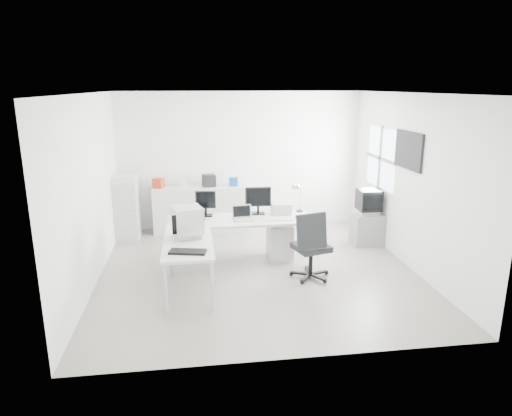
{
  "coord_description": "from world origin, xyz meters",
  "views": [
    {
      "loc": [
        -0.98,
        -6.82,
        2.91
      ],
      "look_at": [
        0.0,
        0.2,
        1.0
      ],
      "focal_mm": 32.0,
      "sensor_mm": 36.0,
      "label": 1
    }
  ],
  "objects": [
    {
      "name": "window",
      "position": [
        2.48,
        1.2,
        1.6
      ],
      "size": [
        0.02,
        1.2,
        1.1
      ],
      "primitive_type": null,
      "color": "white",
      "rests_on": "right_wall"
    },
    {
      "name": "main_desk",
      "position": [
        -0.24,
        0.47,
        0.38
      ],
      "size": [
        2.4,
        0.8,
        0.75
      ],
      "primitive_type": null,
      "color": "silver",
      "rests_on": "floor"
    },
    {
      "name": "white_keyboard",
      "position": [
        0.41,
        0.32,
        0.76
      ],
      "size": [
        0.46,
        0.17,
        0.02
      ],
      "primitive_type": "cube",
      "rotation": [
        0.0,
        0.0,
        -0.08
      ],
      "color": "silver",
      "rests_on": "main_desk"
    },
    {
      "name": "clutter_box_a",
      "position": [
        -1.67,
        2.24,
        1.03
      ],
      "size": [
        0.25,
        0.24,
        0.19
      ],
      "primitive_type": "cube",
      "rotation": [
        0.0,
        0.0,
        -0.42
      ],
      "color": "#B13319",
      "rests_on": "sideboard"
    },
    {
      "name": "right_wall",
      "position": [
        2.5,
        0.0,
        1.4
      ],
      "size": [
        0.02,
        5.0,
        2.8
      ],
      "primitive_type": "cube",
      "color": "white",
      "rests_on": "floor"
    },
    {
      "name": "black_keyboard",
      "position": [
        -1.09,
        -1.03,
        0.77
      ],
      "size": [
        0.52,
        0.3,
        0.03
      ],
      "primitive_type": "cube",
      "rotation": [
        0.0,
        0.0,
        -0.22
      ],
      "color": "black",
      "rests_on": "side_desk"
    },
    {
      "name": "tv_cabinet",
      "position": [
        2.22,
        0.99,
        0.3
      ],
      "size": [
        0.54,
        0.45,
        0.59
      ],
      "primitive_type": "cube",
      "color": "gray",
      "rests_on": "floor"
    },
    {
      "name": "drawer_pedestal",
      "position": [
        0.46,
        0.52,
        0.3
      ],
      "size": [
        0.4,
        0.5,
        0.6
      ],
      "primitive_type": "cube",
      "color": "silver",
      "rests_on": "floor"
    },
    {
      "name": "laser_printer",
      "position": [
        0.51,
        0.69,
        0.84
      ],
      "size": [
        0.33,
        0.29,
        0.19
      ],
      "primitive_type": "cube",
      "rotation": [
        0.0,
        0.0,
        -0.02
      ],
      "color": "#B2B2B2",
      "rests_on": "main_desk"
    },
    {
      "name": "lcd_monitor_small",
      "position": [
        -0.79,
        0.72,
        0.97
      ],
      "size": [
        0.37,
        0.24,
        0.43
      ],
      "primitive_type": null,
      "rotation": [
        0.0,
        0.0,
        -0.14
      ],
      "color": "black",
      "rests_on": "main_desk"
    },
    {
      "name": "clutter_box_b",
      "position": [
        -1.17,
        2.24,
        1.01
      ],
      "size": [
        0.17,
        0.15,
        0.16
      ],
      "primitive_type": "cube",
      "rotation": [
        0.0,
        0.0,
        -0.05
      ],
      "color": "silver",
      "rests_on": "sideboard"
    },
    {
      "name": "office_chair",
      "position": [
        0.78,
        -0.38,
        0.56
      ],
      "size": [
        0.79,
        0.79,
        1.11
      ],
      "primitive_type": null,
      "rotation": [
        0.0,
        0.0,
        0.27
      ],
      "color": "#292C2F",
      "rests_on": "floor"
    },
    {
      "name": "crt_tv",
      "position": [
        2.22,
        0.99,
        0.82
      ],
      "size": [
        0.5,
        0.48,
        0.45
      ],
      "primitive_type": null,
      "color": "black",
      "rests_on": "tv_cabinet"
    },
    {
      "name": "sideboard",
      "position": [
        -0.87,
        2.24,
        0.47
      ],
      "size": [
        1.87,
        0.47,
        0.93
      ],
      "primitive_type": "cube",
      "color": "silver",
      "rests_on": "floor"
    },
    {
      "name": "lcd_monitor_large",
      "position": [
        0.11,
        0.72,
        0.98
      ],
      "size": [
        0.45,
        0.19,
        0.46
      ],
      "primitive_type": null,
      "rotation": [
        0.0,
        0.0,
        -0.04
      ],
      "color": "black",
      "rests_on": "main_desk"
    },
    {
      "name": "wall_picture",
      "position": [
        2.47,
        0.1,
        1.9
      ],
      "size": [
        0.04,
        0.9,
        0.6
      ],
      "primitive_type": null,
      "color": "black",
      "rests_on": "right_wall"
    },
    {
      "name": "white_mouse",
      "position": [
        0.71,
        0.37,
        0.78
      ],
      "size": [
        0.06,
        0.06,
        0.06
      ],
      "primitive_type": "sphere",
      "color": "silver",
      "rests_on": "main_desk"
    },
    {
      "name": "crt_monitor",
      "position": [
        -1.09,
        -0.38,
        0.96
      ],
      "size": [
        0.45,
        0.45,
        0.42
      ],
      "primitive_type": null,
      "rotation": [
        0.0,
        0.0,
        0.25
      ],
      "color": "#B7B7BA",
      "rests_on": "side_desk"
    },
    {
      "name": "floor",
      "position": [
        0.0,
        0.0,
        0.0
      ],
      "size": [
        5.0,
        5.0,
        0.01
      ],
      "primitive_type": "cube",
      "color": "#B3ADA1",
      "rests_on": "ground"
    },
    {
      "name": "left_wall",
      "position": [
        -2.5,
        0.0,
        1.4
      ],
      "size": [
        0.02,
        5.0,
        2.8
      ],
      "primitive_type": "cube",
      "color": "white",
      "rests_on": "floor"
    },
    {
      "name": "ceiling",
      "position": [
        0.0,
        0.0,
        2.8
      ],
      "size": [
        5.0,
        5.0,
        0.01
      ],
      "primitive_type": "cube",
      "color": "white",
      "rests_on": "back_wall"
    },
    {
      "name": "back_wall",
      "position": [
        0.0,
        2.5,
        1.4
      ],
      "size": [
        5.0,
        0.02,
        2.8
      ],
      "primitive_type": "cube",
      "color": "white",
      "rests_on": "floor"
    },
    {
      "name": "clutter_box_d",
      "position": [
        -0.17,
        2.24,
        1.02
      ],
      "size": [
        0.2,
        0.18,
        0.17
      ],
      "primitive_type": "cube",
      "rotation": [
        0.0,
        0.0,
        -0.23
      ],
      "color": "#164CA0",
      "rests_on": "sideboard"
    },
    {
      "name": "side_desk",
      "position": [
        -1.09,
        -0.63,
        0.38
      ],
      "size": [
        0.7,
        1.4,
        0.75
      ],
      "primitive_type": null,
      "color": "silver",
      "rests_on": "floor"
    },
    {
      "name": "clutter_bottle",
      "position": [
        -1.97,
        2.28,
        1.04
      ],
      "size": [
        0.07,
        0.07,
        0.22
      ],
      "primitive_type": "cylinder",
      "color": "silver",
      "rests_on": "sideboard"
    },
    {
      "name": "clutter_box_c",
      "position": [
        -0.67,
        2.24,
        1.05
      ],
      "size": [
        0.28,
        0.26,
        0.24
      ],
      "primitive_type": "cube",
      "rotation": [
        0.0,
        0.0,
        0.22
      ],
      "color": "black",
      "rests_on": "sideboard"
    },
    {
      "name": "filing_cabinet",
      "position": [
        -2.28,
        1.95,
        0.63
      ],
      "size": [
        0.44,
        0.53,
        1.27
      ],
      "primitive_type": "cube",
      "color": "silver",
      "rests_on": "floor"
    },
    {
      "name": "desk_lamp",
      "position": [
        0.86,
        0.77,
        0.97
      ],
      "size": [
        0.17,
        0.17,
        0.45
      ],
      "primitive_type": null,
      "rotation": [
        0.0,
        0.0,
        -0.19
      ],
      "color": "silver",
      "rests_on": "main_desk"
    },
    {
      "name": "laptop",
      "position": [
        -0.19,
        0.37,
        0.87
      ],
      "size": [
        0.4,
        0.41,
        0.24
      ],
      "primitive_type": null,
      "rotation": [
        0.0,
        0.0,
        0.11
      ],
      "color": "#B7B7BA",
      "rests_on": "main_desk"
    },
    {
      "name": "inkjet_printer",
      "position": [
        -1.09,
        0.57,
        0.83
      ],
      "size": [
        0.55,
        0.48,
        0.16
      ],
      "primitive_type": "cube",
      "rotation": [
        0.0,
        0.0,
        0.3
      ],
      "color": "black",
      "rests_on": "main_desk"
    }
  ]
}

